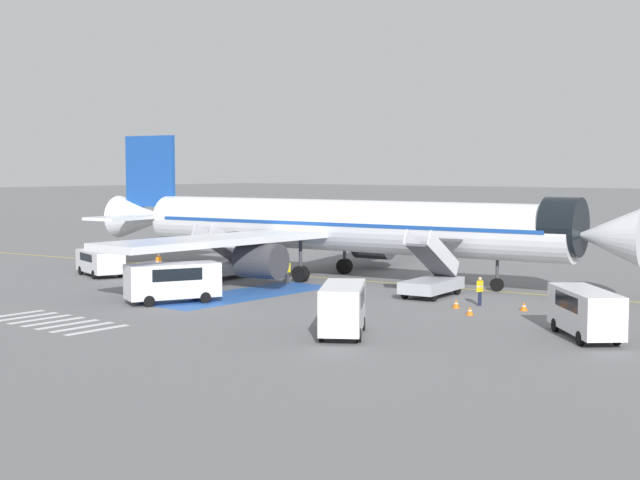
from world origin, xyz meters
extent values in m
plane|color=slate|center=(0.00, 0.00, 0.00)|extent=(600.00, 600.00, 0.00)
cube|color=gold|center=(1.03, 0.44, 0.00)|extent=(75.97, 9.10, 0.01)
cube|color=#2856A8|center=(1.03, -9.52, 0.00)|extent=(4.31, 13.16, 0.01)
cube|color=silver|center=(-3.17, -22.55, 0.00)|extent=(0.44, 3.60, 0.01)
cube|color=silver|center=(-1.97, -22.55, 0.00)|extent=(0.44, 3.60, 0.01)
cube|color=silver|center=(-0.77, -22.55, 0.00)|extent=(0.44, 3.60, 0.01)
cube|color=silver|center=(0.43, -22.55, 0.00)|extent=(0.44, 3.60, 0.01)
cube|color=silver|center=(1.63, -22.55, 0.00)|extent=(0.44, 3.60, 0.01)
cube|color=silver|center=(2.83, -22.55, 0.00)|extent=(0.44, 3.60, 0.01)
cube|color=silver|center=(4.03, -22.55, 0.00)|extent=(0.44, 3.60, 0.01)
cylinder|color=silver|center=(1.03, 0.44, 3.77)|extent=(32.66, 7.34, 3.58)
cone|color=silver|center=(19.11, 2.56, 3.77)|extent=(4.32, 3.95, 3.51)
cone|color=silver|center=(-17.76, -1.76, 3.77)|extent=(5.74, 4.04, 3.44)
cylinder|color=black|center=(16.44, 2.25, 4.21)|extent=(2.56, 3.84, 3.62)
cube|color=#19479E|center=(1.03, 0.44, 3.95)|extent=(30.09, 7.10, 0.24)
cube|color=silver|center=(-3.44, 9.08, 3.23)|extent=(8.59, 18.00, 0.44)
cylinder|color=#38383D|center=(-1.49, 7.58, 1.85)|extent=(3.19, 2.59, 2.26)
cube|color=silver|center=(-1.32, -9.00, 3.23)|extent=(4.70, 17.57, 0.44)
cylinder|color=#38383D|center=(0.23, -7.09, 1.85)|extent=(3.19, 2.59, 2.26)
cube|color=#19479E|center=(-16.96, -1.67, 7.50)|extent=(5.02, 0.94, 5.67)
cube|color=silver|center=(-16.82, 1.78, 3.95)|extent=(3.87, 6.07, 0.24)
cube|color=silver|center=(-16.03, -4.99, 3.95)|extent=(3.87, 6.07, 0.24)
cylinder|color=#38383D|center=(12.32, 1.76, 1.91)|extent=(0.20, 0.20, 2.99)
cylinder|color=black|center=(12.32, 1.76, 0.42)|extent=(0.87, 0.38, 0.84)
cylinder|color=#38383D|center=(-0.91, 3.12, 1.89)|extent=(0.24, 0.24, 2.68)
cylinder|color=black|center=(-0.91, 3.12, 0.55)|extent=(1.16, 0.72, 1.10)
cylinder|color=#38383D|center=(-0.23, -2.62, 1.89)|extent=(0.24, 0.24, 2.68)
cylinder|color=black|center=(-0.23, -2.62, 0.55)|extent=(1.16, 0.72, 1.10)
cube|color=#ADB2BA|center=(10.41, -2.88, 0.70)|extent=(2.74, 5.02, 0.70)
cylinder|color=black|center=(9.29, -1.32, 0.35)|extent=(0.30, 0.72, 0.70)
cylinder|color=black|center=(11.14, -1.11, 0.35)|extent=(0.30, 0.72, 0.70)
cylinder|color=black|center=(9.68, -4.66, 0.35)|extent=(0.30, 0.72, 0.70)
cylinder|color=black|center=(11.53, -4.44, 0.35)|extent=(0.30, 0.72, 0.70)
cube|color=#4C4C51|center=(10.41, -2.88, 2.16)|extent=(1.90, 4.29, 2.37)
cube|color=#4C4C51|center=(10.14, -0.62, 3.28)|extent=(1.77, 1.28, 0.12)
cube|color=silver|center=(9.64, -2.97, 2.64)|extent=(0.59, 4.51, 3.06)
cube|color=silver|center=(11.17, -2.79, 2.64)|extent=(0.59, 4.51, 3.06)
cube|color=#ADB2BA|center=(-5.71, -4.77, 0.70)|extent=(2.74, 5.02, 0.70)
cylinder|color=black|center=(-6.84, -3.21, 0.35)|extent=(0.30, 0.72, 0.70)
cylinder|color=black|center=(-4.98, -2.99, 0.35)|extent=(0.30, 0.72, 0.70)
cylinder|color=black|center=(-6.45, -6.55, 0.35)|extent=(0.30, 0.72, 0.70)
cylinder|color=black|center=(-4.59, -6.33, 0.35)|extent=(0.30, 0.72, 0.70)
cube|color=#4C4C51|center=(-5.71, -4.77, 2.08)|extent=(1.90, 4.29, 2.20)
cube|color=#4C4C51|center=(-5.98, -2.51, 3.10)|extent=(1.77, 1.28, 0.12)
cube|color=silver|center=(-6.48, -4.86, 2.55)|extent=(0.58, 4.48, 2.90)
cube|color=silver|center=(-4.95, -4.68, 2.55)|extent=(0.58, 4.48, 2.90)
cube|color=#38383D|center=(-5.08, 22.28, 0.78)|extent=(2.86, 8.17, 0.60)
cube|color=silver|center=(-5.25, 26.22, 1.28)|extent=(2.45, 1.90, 1.60)
cube|color=black|center=(-5.29, 27.12, 1.60)|extent=(2.00, 0.13, 0.70)
cylinder|color=#B7BCC4|center=(-5.06, 21.92, 2.33)|extent=(2.76, 5.66, 2.51)
cylinder|color=gold|center=(-5.06, 21.92, 2.33)|extent=(2.57, 0.46, 2.56)
cylinder|color=black|center=(-6.43, 25.81, 0.48)|extent=(0.32, 0.97, 0.96)
cylinder|color=black|center=(-4.05, 25.92, 0.48)|extent=(0.32, 0.97, 0.96)
cylinder|color=black|center=(-6.25, 21.78, 0.48)|extent=(0.32, 0.97, 0.96)
cylinder|color=black|center=(-3.87, 21.89, 0.48)|extent=(0.32, 0.97, 0.96)
cylinder|color=black|center=(-6.15, 19.54, 0.48)|extent=(0.32, 0.97, 0.96)
cylinder|color=black|center=(-3.77, 19.65, 0.48)|extent=(0.32, 0.97, 0.96)
cube|color=silver|center=(14.03, -16.25, 1.35)|extent=(4.16, 5.03, 2.06)
cube|color=black|center=(14.03, -16.25, 1.80)|extent=(3.00, 3.23, 0.74)
cylinder|color=black|center=(15.54, -17.04, 0.32)|extent=(0.52, 0.65, 0.64)
cylinder|color=black|center=(14.14, -17.96, 0.32)|extent=(0.52, 0.65, 0.64)
cylinder|color=black|center=(13.91, -14.54, 0.32)|extent=(0.52, 0.65, 0.64)
cylinder|color=black|center=(12.51, -15.46, 0.32)|extent=(0.52, 0.65, 0.64)
cube|color=silver|center=(-13.59, -9.18, 1.08)|extent=(5.24, 3.49, 1.52)
cube|color=black|center=(-13.59, -9.18, 1.41)|extent=(3.18, 2.84, 0.55)
cylinder|color=black|center=(-15.31, -9.63, 0.32)|extent=(0.67, 0.39, 0.64)
cylinder|color=black|center=(-14.71, -7.81, 0.32)|extent=(0.67, 0.39, 0.64)
cylinder|color=black|center=(-12.46, -10.56, 0.32)|extent=(0.67, 0.39, 0.64)
cylinder|color=black|center=(-11.87, -8.74, 0.32)|extent=(0.67, 0.39, 0.64)
cube|color=silver|center=(0.24, -14.45, 1.30)|extent=(3.91, 5.60, 1.95)
cube|color=black|center=(0.24, -14.45, 1.73)|extent=(2.95, 3.44, 0.70)
cylinder|color=black|center=(0.34, -16.31, 0.32)|extent=(0.45, 0.67, 0.64)
cylinder|color=black|center=(-1.23, -15.59, 0.32)|extent=(0.45, 0.67, 0.64)
cylinder|color=black|center=(1.71, -13.32, 0.32)|extent=(0.45, 0.67, 0.64)
cylinder|color=black|center=(0.14, -12.60, 0.32)|extent=(0.45, 0.67, 0.64)
cube|color=silver|center=(22.92, -9.73, 1.27)|extent=(4.97, 5.15, 1.91)
cube|color=black|center=(22.92, -9.73, 1.69)|extent=(3.34, 3.40, 0.69)
cylinder|color=black|center=(24.65, -10.39, 0.32)|extent=(0.58, 0.60, 0.64)
cylinder|color=black|center=(23.46, -11.51, 0.32)|extent=(0.58, 0.60, 0.64)
cylinder|color=black|center=(22.38, -7.95, 0.32)|extent=(0.58, 0.60, 0.64)
cylinder|color=black|center=(21.18, -9.07, 0.32)|extent=(0.58, 0.60, 0.64)
cylinder|color=#2D2D33|center=(-0.24, -3.89, 0.39)|extent=(0.14, 0.14, 0.79)
cylinder|color=#2D2D33|center=(-0.23, -4.06, 0.39)|extent=(0.14, 0.14, 0.79)
cube|color=yellow|center=(-0.23, -3.97, 1.10)|extent=(0.24, 0.43, 0.62)
cube|color=silver|center=(-0.23, -3.97, 1.10)|extent=(0.25, 0.44, 0.06)
sphere|color=#9E704C|center=(-0.23, -3.97, 1.52)|extent=(0.21, 0.21, 0.21)
cylinder|color=#191E38|center=(14.38, -4.04, 0.39)|extent=(0.14, 0.14, 0.79)
cylinder|color=#191E38|center=(14.39, -4.21, 0.39)|extent=(0.14, 0.14, 0.79)
cube|color=yellow|center=(14.39, -4.13, 1.10)|extent=(0.25, 0.44, 0.62)
cube|color=silver|center=(14.39, -4.13, 1.10)|extent=(0.26, 0.45, 0.06)
sphere|color=tan|center=(14.39, -4.13, 1.52)|extent=(0.21, 0.21, 0.21)
cylinder|color=#191E38|center=(-9.64, -7.05, 0.41)|extent=(0.14, 0.14, 0.82)
cylinder|color=#191E38|center=(-9.58, -7.21, 0.41)|extent=(0.14, 0.14, 0.82)
cube|color=orange|center=(-9.61, -7.13, 1.15)|extent=(0.37, 0.47, 0.65)
cube|color=silver|center=(-9.61, -7.13, 1.15)|extent=(0.38, 0.49, 0.06)
sphere|color=brown|center=(-9.61, -7.13, 1.58)|extent=(0.22, 0.22, 0.22)
cone|color=orange|center=(13.83, -5.77, 0.24)|extent=(0.43, 0.43, 0.48)
cylinder|color=white|center=(13.83, -5.77, 0.26)|extent=(0.24, 0.24, 0.06)
cone|color=orange|center=(17.16, -4.22, 0.24)|extent=(0.42, 0.42, 0.47)
cylinder|color=white|center=(17.16, -4.22, 0.26)|extent=(0.23, 0.23, 0.06)
cone|color=orange|center=(15.63, -7.41, 0.23)|extent=(0.41, 0.41, 0.46)
cylinder|color=white|center=(15.63, -7.41, 0.25)|extent=(0.23, 0.23, 0.06)
camera|label=1|loc=(38.99, -48.34, 7.70)|focal=50.00mm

